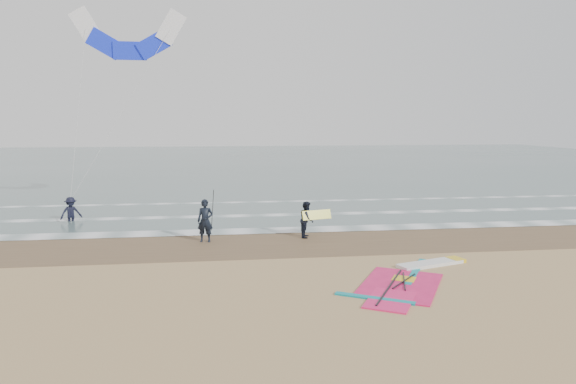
{
  "coord_description": "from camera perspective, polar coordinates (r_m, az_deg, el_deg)",
  "views": [
    {
      "loc": [
        -2.76,
        -14.23,
        4.87
      ],
      "look_at": [
        -0.29,
        5.0,
        2.2
      ],
      "focal_mm": 32.0,
      "sensor_mm": 36.0,
      "label": 1
    }
  ],
  "objects": [
    {
      "name": "foam_waterline",
      "position": [
        25.29,
        -0.92,
        -3.19
      ],
      "size": [
        120.0,
        9.15,
        0.02
      ],
      "color": "white",
      "rests_on": "ground"
    },
    {
      "name": "held_pole",
      "position": [
        21.01,
        -8.39,
        -2.07
      ],
      "size": [
        0.17,
        0.86,
        1.82
      ],
      "color": "black",
      "rests_on": "ground"
    },
    {
      "name": "sea_water",
      "position": [
        62.48,
        -4.77,
        3.36
      ],
      "size": [
        120.0,
        80.0,
        0.02
      ],
      "primitive_type": "cube",
      "color": "#47605E",
      "rests_on": "ground"
    },
    {
      "name": "wet_sand_band",
      "position": [
        20.99,
        0.44,
        -5.56
      ],
      "size": [
        120.0,
        5.0,
        0.01
      ],
      "primitive_type": "cube",
      "color": "brown",
      "rests_on": "ground"
    },
    {
      "name": "person_walking",
      "position": [
        21.7,
        2.11,
        -3.06
      ],
      "size": [
        0.77,
        0.88,
        1.53
      ],
      "primitive_type": "imported",
      "rotation": [
        0.0,
        0.0,
        1.28
      ],
      "color": "black",
      "rests_on": "ground"
    },
    {
      "name": "person_wading",
      "position": [
        27.16,
        -23.01,
        -1.43
      ],
      "size": [
        1.17,
        1.01,
        1.57
      ],
      "primitive_type": "imported",
      "rotation": [
        0.0,
        0.0,
        0.51
      ],
      "color": "black",
      "rests_on": "ground"
    },
    {
      "name": "person_standing",
      "position": [
        21.09,
        -9.18,
        -3.17
      ],
      "size": [
        0.7,
        0.52,
        1.75
      ],
      "primitive_type": "imported",
      "rotation": [
        0.0,
        0.0,
        -0.17
      ],
      "color": "black",
      "rests_on": "ground"
    },
    {
      "name": "windsurf_rig",
      "position": [
        16.58,
        13.48,
        -9.34
      ],
      "size": [
        5.27,
        4.99,
        0.13
      ],
      "color": "white",
      "rests_on": "ground"
    },
    {
      "name": "surf_kite",
      "position": [
        29.36,
        -17.24,
        15.95
      ],
      "size": [
        6.03,
        2.97,
        9.8
      ],
      "color": "white",
      "rests_on": "ground"
    },
    {
      "name": "ground",
      "position": [
        15.29,
        3.53,
        -10.75
      ],
      "size": [
        120.0,
        120.0,
        0.0
      ],
      "primitive_type": "plane",
      "color": "tan",
      "rests_on": "ground"
    },
    {
      "name": "carried_kiteboard",
      "position": [
        21.64,
        3.2,
        -2.55
      ],
      "size": [
        1.3,
        0.51,
        0.39
      ],
      "color": "yellow",
      "rests_on": "ground"
    }
  ]
}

